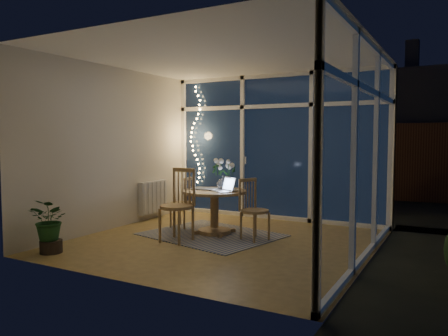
{
  "coord_description": "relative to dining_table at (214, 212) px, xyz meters",
  "views": [
    {
      "loc": [
        2.93,
        -5.34,
        1.47
      ],
      "look_at": [
        -0.13,
        0.25,
        1.02
      ],
      "focal_mm": 35.0,
      "sensor_mm": 36.0,
      "label": 1
    }
  ],
  "objects": [
    {
      "name": "floor",
      "position": [
        0.36,
        -0.37,
        -0.33
      ],
      "size": [
        4.0,
        4.0,
        0.0
      ],
      "primitive_type": "plane",
      "color": "olive",
      "rests_on": "ground"
    },
    {
      "name": "ceiling",
      "position": [
        0.36,
        -0.37,
        2.27
      ],
      "size": [
        4.0,
        4.0,
        0.0
      ],
      "primitive_type": "plane",
      "color": "white",
      "rests_on": "wall_back"
    },
    {
      "name": "wall_back",
      "position": [
        0.36,
        1.63,
        0.97
      ],
      "size": [
        4.0,
        0.04,
        2.6
      ],
      "primitive_type": "cube",
      "color": "beige",
      "rests_on": "floor"
    },
    {
      "name": "wall_front",
      "position": [
        0.36,
        -2.37,
        0.97
      ],
      "size": [
        4.0,
        0.04,
        2.6
      ],
      "primitive_type": "cube",
      "color": "beige",
      "rests_on": "floor"
    },
    {
      "name": "wall_left",
      "position": [
        -1.64,
        -0.37,
        0.97
      ],
      "size": [
        0.04,
        4.0,
        2.6
      ],
      "primitive_type": "cube",
      "color": "beige",
      "rests_on": "floor"
    },
    {
      "name": "wall_right",
      "position": [
        2.36,
        -0.37,
        0.97
      ],
      "size": [
        0.04,
        4.0,
        2.6
      ],
      "primitive_type": "cube",
      "color": "beige",
      "rests_on": "floor"
    },
    {
      "name": "window_wall_back",
      "position": [
        0.36,
        1.59,
        0.97
      ],
      "size": [
        4.0,
        0.1,
        2.6
      ],
      "primitive_type": "cube",
      "color": "white",
      "rests_on": "floor"
    },
    {
      "name": "window_wall_right",
      "position": [
        2.32,
        -0.37,
        0.97
      ],
      "size": [
        0.1,
        4.0,
        2.6
      ],
      "primitive_type": "cube",
      "color": "white",
      "rests_on": "floor"
    },
    {
      "name": "radiator",
      "position": [
        -1.58,
        0.53,
        0.07
      ],
      "size": [
        0.1,
        0.7,
        0.58
      ],
      "primitive_type": "cube",
      "color": "silver",
      "rests_on": "wall_left"
    },
    {
      "name": "fairy_lights",
      "position": [
        -1.29,
        1.51,
        1.19
      ],
      "size": [
        0.24,
        0.1,
        1.85
      ],
      "primitive_type": null,
      "color": "#FFC366",
      "rests_on": "window_wall_back"
    },
    {
      "name": "garden_patio",
      "position": [
        0.86,
        4.63,
        -0.39
      ],
      "size": [
        12.0,
        6.0,
        0.1
      ],
      "primitive_type": "cube",
      "color": "black",
      "rests_on": "ground"
    },
    {
      "name": "garden_fence",
      "position": [
        0.36,
        5.13,
        0.57
      ],
      "size": [
        11.0,
        0.08,
        1.8
      ],
      "primitive_type": "cube",
      "color": "#371E14",
      "rests_on": "ground"
    },
    {
      "name": "neighbour_roof",
      "position": [
        0.66,
        8.13,
        1.87
      ],
      "size": [
        7.0,
        3.0,
        2.2
      ],
      "primitive_type": "cube",
      "color": "#32363D",
      "rests_on": "ground"
    },
    {
      "name": "garden_shrubs",
      "position": [
        -0.44,
        3.03,
        0.12
      ],
      "size": [
        0.9,
        0.9,
        0.9
      ],
      "primitive_type": "sphere",
      "color": "#193216",
      "rests_on": "ground"
    },
    {
      "name": "rug",
      "position": [
        0.0,
        -0.1,
        -0.33
      ],
      "size": [
        2.16,
        1.88,
        0.01
      ],
      "primitive_type": "cube",
      "rotation": [
        0.0,
        0.0,
        -0.22
      ],
      "color": "beige",
      "rests_on": "floor"
    },
    {
      "name": "dining_table",
      "position": [
        0.0,
        0.0,
        0.0
      ],
      "size": [
        1.17,
        1.17,
        0.67
      ],
      "primitive_type": "cylinder",
      "rotation": [
        0.0,
        0.0,
        -0.22
      ],
      "color": "olive",
      "rests_on": "floor"
    },
    {
      "name": "chair_left",
      "position": [
        -0.7,
        0.16,
        0.09
      ],
      "size": [
        0.39,
        0.39,
        0.84
      ],
      "primitive_type": "cube",
      "rotation": [
        0.0,
        0.0,
        -1.58
      ],
      "color": "olive",
      "rests_on": "floor"
    },
    {
      "name": "chair_right",
      "position": [
        0.72,
        -0.09,
        0.11
      ],
      "size": [
        0.54,
        0.54,
        0.89
      ],
      "primitive_type": "cube",
      "rotation": [
        0.0,
        0.0,
        1.16
      ],
      "color": "olive",
      "rests_on": "floor"
    },
    {
      "name": "chair_front",
      "position": [
        -0.22,
        -0.69,
        0.19
      ],
      "size": [
        0.5,
        0.5,
        1.05
      ],
      "primitive_type": "cube",
      "rotation": [
        0.0,
        0.0,
        -0.03
      ],
      "color": "olive",
      "rests_on": "floor"
    },
    {
      "name": "laptop",
      "position": [
        0.19,
        -0.1,
        0.45
      ],
      "size": [
        0.42,
        0.41,
        0.23
      ],
      "primitive_type": null,
      "rotation": [
        0.0,
        0.0,
        -0.58
      ],
      "color": "silver",
      "rests_on": "dining_table"
    },
    {
      "name": "flower_vase",
      "position": [
        0.04,
        0.21,
        0.44
      ],
      "size": [
        0.24,
        0.24,
        0.21
      ],
      "primitive_type": "imported",
      "rotation": [
        0.0,
        0.0,
        -0.22
      ],
      "color": "white",
      "rests_on": "dining_table"
    },
    {
      "name": "bowl",
      "position": [
        0.34,
        -0.02,
        0.35
      ],
      "size": [
        0.18,
        0.18,
        0.04
      ],
      "primitive_type": "imported",
      "rotation": [
        0.0,
        0.0,
        -0.22
      ],
      "color": "white",
      "rests_on": "dining_table"
    },
    {
      "name": "newspapers",
      "position": [
        -0.19,
        0.09,
        0.34
      ],
      "size": [
        0.45,
        0.37,
        0.02
      ],
      "primitive_type": "cube",
      "rotation": [
        0.0,
        0.0,
        -0.15
      ],
      "color": "beige",
      "rests_on": "dining_table"
    },
    {
      "name": "phone",
      "position": [
        0.02,
        -0.09,
        0.34
      ],
      "size": [
        0.11,
        0.07,
        0.01
      ],
      "primitive_type": "cube",
      "rotation": [
        0.0,
        0.0,
        -0.21
      ],
      "color": "black",
      "rests_on": "dining_table"
    },
    {
      "name": "potted_plant",
      "position": [
        -1.28,
        -1.95,
        0.05
      ],
      "size": [
        0.55,
        0.48,
        0.76
      ],
      "primitive_type": "imported",
      "rotation": [
        0.0,
        0.0,
        0.03
      ],
      "color": "#18431C",
      "rests_on": "floor"
    }
  ]
}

